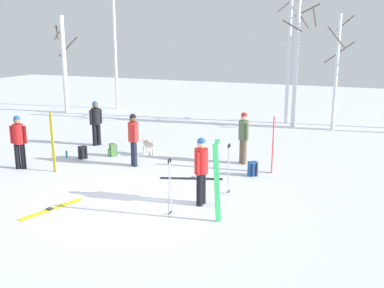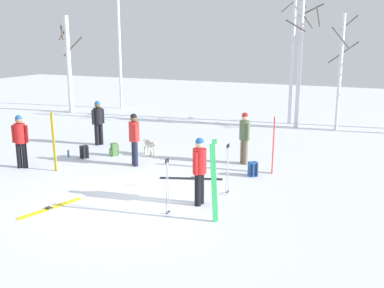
{
  "view_description": "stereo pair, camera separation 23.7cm",
  "coord_description": "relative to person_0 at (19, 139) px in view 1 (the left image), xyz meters",
  "views": [
    {
      "loc": [
        5.58,
        -9.35,
        4.11
      ],
      "look_at": [
        0.58,
        2.6,
        1.0
      ],
      "focal_mm": 42.11,
      "sensor_mm": 36.0,
      "label": 1
    },
    {
      "loc": [
        5.8,
        -9.25,
        4.11
      ],
      "look_at": [
        0.58,
        2.6,
        1.0
      ],
      "focal_mm": 42.11,
      "sensor_mm": 36.0,
      "label": 2
    }
  ],
  "objects": [
    {
      "name": "ground_plane",
      "position": [
        4.75,
        -1.23,
        -0.98
      ],
      "size": [
        60.0,
        60.0,
        0.0
      ],
      "primitive_type": "plane",
      "color": "white"
    },
    {
      "name": "person_0",
      "position": [
        0.0,
        0.0,
        0.0
      ],
      "size": [
        0.49,
        0.34,
        1.72
      ],
      "color": "black",
      "rests_on": "ground_plane"
    },
    {
      "name": "person_1",
      "position": [
        0.4,
        3.62,
        0.0
      ],
      "size": [
        0.34,
        0.47,
        1.72
      ],
      "color": "black",
      "rests_on": "ground_plane"
    },
    {
      "name": "person_2",
      "position": [
        6.34,
        3.32,
        0.0
      ],
      "size": [
        0.4,
        0.39,
        1.72
      ],
      "color": "#72604C",
      "rests_on": "ground_plane"
    },
    {
      "name": "person_3",
      "position": [
        3.15,
        1.69,
        0.0
      ],
      "size": [
        0.4,
        0.4,
        1.72
      ],
      "color": "#1E2338",
      "rests_on": "ground_plane"
    },
    {
      "name": "person_4",
      "position": [
        6.44,
        -0.69,
        0.0
      ],
      "size": [
        0.34,
        0.52,
        1.72
      ],
      "color": "black",
      "rests_on": "ground_plane"
    },
    {
      "name": "dog",
      "position": [
        2.98,
        3.04,
        -0.59
      ],
      "size": [
        0.79,
        0.51,
        0.57
      ],
      "color": "beige",
      "rests_on": "ground_plane"
    },
    {
      "name": "ski_pair_planted_0",
      "position": [
        1.18,
        0.17,
        -0.05
      ],
      "size": [
        0.17,
        0.07,
        1.88
      ],
      "color": "yellow",
      "rests_on": "ground_plane"
    },
    {
      "name": "ski_pair_planted_1",
      "position": [
        7.46,
        2.67,
        -0.1
      ],
      "size": [
        0.02,
        0.2,
        1.77
      ],
      "color": "red",
      "rests_on": "ground_plane"
    },
    {
      "name": "ski_pair_planted_2",
      "position": [
        7.16,
        -1.58,
        -0.02
      ],
      "size": [
        0.16,
        0.2,
        1.93
      ],
      "color": "green",
      "rests_on": "ground_plane"
    },
    {
      "name": "ski_pair_lying_0",
      "position": [
        5.41,
        1.12,
        -0.97
      ],
      "size": [
        1.8,
        0.77,
        0.05
      ],
      "color": "black",
      "rests_on": "ground_plane"
    },
    {
      "name": "ski_pair_lying_1",
      "position": [
        3.21,
        -2.42,
        -0.97
      ],
      "size": [
        0.62,
        1.75,
        0.05
      ],
      "color": "yellow",
      "rests_on": "ground_plane"
    },
    {
      "name": "ski_poles_0",
      "position": [
        6.83,
        0.29,
        -0.24
      ],
      "size": [
        0.07,
        0.22,
        1.38
      ],
      "color": "#B2B2BC",
      "rests_on": "ground_plane"
    },
    {
      "name": "ski_poles_1",
      "position": [
        6.03,
        -1.64,
        -0.24
      ],
      "size": [
        0.07,
        0.2,
        1.39
      ],
      "color": "#B2B2BC",
      "rests_on": "ground_plane"
    },
    {
      "name": "backpack_0",
      "position": [
        1.08,
        1.77,
        -0.77
      ],
      "size": [
        0.34,
        0.33,
        0.44
      ],
      "color": "black",
      "rests_on": "ground_plane"
    },
    {
      "name": "backpack_1",
      "position": [
        7.0,
        2.12,
        -0.77
      ],
      "size": [
        0.34,
        0.34,
        0.44
      ],
      "color": "#1E4C99",
      "rests_on": "ground_plane"
    },
    {
      "name": "backpack_2",
      "position": [
        1.84,
        2.47,
        -0.77
      ],
      "size": [
        0.34,
        0.35,
        0.44
      ],
      "color": "#4C7F3F",
      "rests_on": "ground_plane"
    },
    {
      "name": "water_bottle_0",
      "position": [
        0.49,
        1.64,
        -0.86
      ],
      "size": [
        0.07,
        0.07,
        0.26
      ],
      "color": "#1E72BF",
      "rests_on": "ground_plane"
    },
    {
      "name": "birch_tree_0",
      "position": [
        -5.62,
        9.53,
        1.71
      ],
      "size": [
        1.2,
        1.12,
        5.19
      ],
      "color": "silver",
      "rests_on": "ground_plane"
    },
    {
      "name": "birch_tree_1",
      "position": [
        -3.71,
        11.67,
        3.25
      ],
      "size": [
        1.62,
        1.51,
        7.96
      ],
      "color": "silver",
      "rests_on": "ground_plane"
    },
    {
      "name": "birch_tree_2",
      "position": [
        6.24,
        10.97,
        2.35
      ],
      "size": [
        1.19,
        1.19,
        6.37
      ],
      "color": "silver",
      "rests_on": "ground_plane"
    },
    {
      "name": "birch_tree_3",
      "position": [
        6.75,
        10.19,
        2.39
      ],
      "size": [
        1.55,
        1.6,
        6.46
      ],
      "color": "silver",
      "rests_on": "ground_plane"
    },
    {
      "name": "birch_tree_4",
      "position": [
        8.48,
        10.35,
        1.67
      ],
      "size": [
        1.27,
        1.11,
        5.06
      ],
      "color": "silver",
      "rests_on": "ground_plane"
    }
  ]
}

